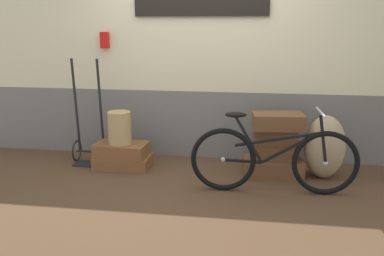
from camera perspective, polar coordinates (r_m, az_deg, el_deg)
ground at (r=4.85m, az=-0.22°, el=-7.09°), size 8.46×5.20×0.06m
station_building at (r=5.37m, az=1.26°, el=9.41°), size 6.46×0.74×2.56m
suitcase_0 at (r=5.22m, az=-9.37°, el=-4.52°), size 0.68×0.42×0.15m
suitcase_1 at (r=5.17m, az=-9.58°, el=-2.93°), size 0.65×0.42×0.16m
suitcase_2 at (r=4.97m, az=10.96°, el=-5.25°), size 0.71×0.46×0.20m
suitcase_3 at (r=4.91m, az=10.93°, el=-3.18°), size 0.52×0.31×0.17m
suitcase_4 at (r=4.89m, az=11.28°, el=-1.08°), size 0.50×0.34×0.19m
suitcase_5 at (r=4.82m, az=11.69°, el=0.93°), size 0.60×0.41×0.18m
wicker_basket at (r=5.10m, az=-9.87°, el=0.05°), size 0.28×0.28×0.39m
luggage_trolley at (r=5.41m, az=-13.82°, el=-1.38°), size 0.40×0.36×1.31m
burlap_sack at (r=4.96m, az=17.68°, el=-2.48°), size 0.45×0.38×0.73m
bicycle at (r=4.40m, az=11.04°, el=-4.24°), size 1.73×0.46×0.88m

